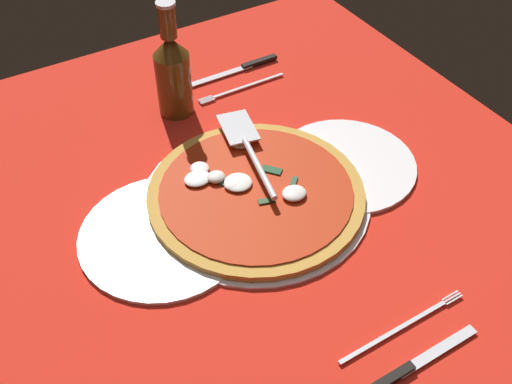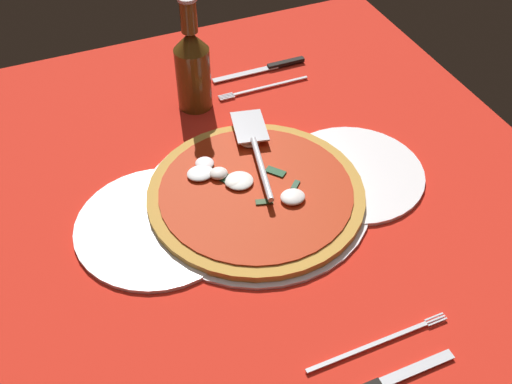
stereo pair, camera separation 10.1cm
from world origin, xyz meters
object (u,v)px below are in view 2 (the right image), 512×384
object	(u,v)px
place_setting_far	(378,366)
place_setting_near	(265,79)
pizza	(255,192)
pizza_server	(256,147)
dinner_plate_left	(352,174)
beer_bottle	(193,66)
dinner_plate_right	(158,226)

from	to	relation	value
place_setting_far	place_setting_near	bearing A→B (deg)	78.44
pizza	pizza_server	size ratio (longest dim) A/B	1.46
pizza	dinner_plate_left	bearing A→B (deg)	176.33
pizza_server	beer_bottle	distance (cm)	21.17
dinner_plate_right	pizza	size ratio (longest dim) A/B	0.73
dinner_plate_right	pizza_server	bearing A→B (deg)	-158.54
place_setting_far	pizza	bearing A→B (deg)	93.71
beer_bottle	dinner_plate_right	bearing A→B (deg)	60.72
dinner_plate_left	dinner_plate_right	bearing A→B (deg)	-1.75
dinner_plate_left	place_setting_far	size ratio (longest dim) A/B	1.13
pizza	beer_bottle	distance (cm)	28.80
dinner_plate_right	beer_bottle	xyz separation A→B (cm)	(-15.66, -27.94, 8.41)
place_setting_near	dinner_plate_left	bearing A→B (deg)	93.82
place_setting_near	beer_bottle	world-z (taller)	beer_bottle
beer_bottle	place_setting_near	bearing A→B (deg)	-169.64
place_setting_near	pizza	bearing A→B (deg)	63.66
dinner_plate_left	place_setting_near	distance (cm)	31.93
pizza_server	dinner_plate_left	bearing A→B (deg)	-110.15
dinner_plate_left	place_setting_far	bearing A→B (deg)	66.12
dinner_plate_left	place_setting_near	size ratio (longest dim) A/B	1.15
dinner_plate_left	pizza_server	world-z (taller)	pizza_server
dinner_plate_left	beer_bottle	distance (cm)	35.13
dinner_plate_right	beer_bottle	world-z (taller)	beer_bottle
dinner_plate_right	place_setting_near	bearing A→B (deg)	-135.57
dinner_plate_left	place_setting_far	xyz separation A→B (cm)	(14.67, 33.14, -0.14)
dinner_plate_left	pizza_server	distance (cm)	16.86
pizza	place_setting_far	bearing A→B (deg)	94.44
place_setting_near	place_setting_far	distance (cm)	66.17
dinner_plate_left	pizza	size ratio (longest dim) A/B	0.69
place_setting_far	dinner_plate_right	bearing A→B (deg)	118.35
dinner_plate_right	place_setting_near	distance (cm)	44.03
dinner_plate_right	pizza	world-z (taller)	pizza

